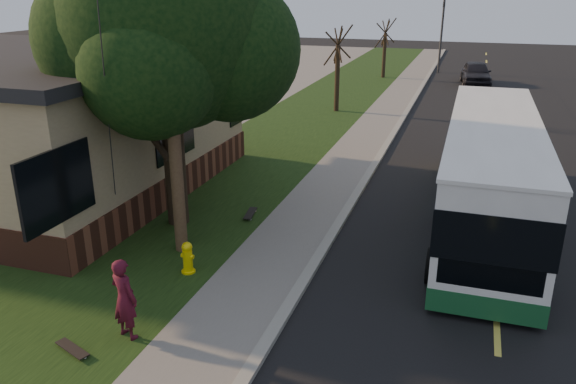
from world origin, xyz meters
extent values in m
plane|color=black|center=(0.00, 0.00, 0.00)|extent=(120.00, 120.00, 0.00)
cube|color=black|center=(4.00, 10.00, 0.01)|extent=(8.00, 80.00, 0.01)
cube|color=gray|center=(0.00, 10.00, 0.06)|extent=(0.25, 80.00, 0.12)
cube|color=slate|center=(-1.00, 10.00, 0.04)|extent=(2.00, 80.00, 0.08)
cube|color=black|center=(-4.50, 10.00, 0.04)|extent=(5.00, 80.00, 0.07)
cube|color=slate|center=(-14.50, 10.00, 0.02)|extent=(15.00, 80.00, 0.04)
cylinder|color=yellow|center=(-2.60, 0.00, 0.35)|extent=(0.22, 0.22, 0.55)
sphere|color=yellow|center=(-2.60, 0.00, 0.69)|extent=(0.24, 0.24, 0.24)
cylinder|color=yellow|center=(-2.60, 0.00, 0.47)|extent=(0.30, 0.10, 0.10)
cylinder|color=yellow|center=(-2.60, 0.00, 0.47)|extent=(0.10, 0.18, 0.10)
cylinder|color=yellow|center=(-2.60, 0.00, 0.09)|extent=(0.32, 0.32, 0.04)
cylinder|color=#473321|center=(-3.30, 1.00, 4.57)|extent=(0.30, 0.30, 9.00)
cylinder|color=#2D2D30|center=(-4.20, -0.10, 3.80)|extent=(2.52, 3.21, 7.60)
cylinder|color=black|center=(-4.20, 2.50, 2.07)|extent=(0.56, 0.56, 4.00)
sphere|color=black|center=(-4.20, 2.50, 5.27)|extent=(5.20, 5.20, 5.20)
sphere|color=black|center=(-2.80, 3.10, 4.67)|extent=(3.60, 3.60, 3.60)
sphere|color=black|center=(-5.40, 2.10, 4.97)|extent=(3.80, 3.80, 3.80)
sphere|color=black|center=(-3.90, 1.20, 4.37)|extent=(3.20, 3.20, 3.20)
sphere|color=black|center=(-4.80, 3.90, 5.67)|extent=(3.40, 3.40, 3.40)
cylinder|color=black|center=(-3.50, 18.00, 1.72)|extent=(0.24, 0.24, 3.30)
cylinder|color=black|center=(-3.50, 18.00, 3.37)|extent=(1.38, 0.57, 2.01)
cylinder|color=black|center=(-3.50, 18.00, 3.37)|extent=(0.74, 1.21, 1.58)
cylinder|color=black|center=(-3.50, 18.00, 3.37)|extent=(0.65, 1.05, 1.95)
cylinder|color=black|center=(-3.50, 18.00, 3.37)|extent=(1.28, 0.53, 1.33)
cylinder|color=black|center=(-3.50, 18.00, 3.37)|extent=(0.75, 1.21, 1.70)
cylinder|color=black|center=(-3.00, 30.00, 1.58)|extent=(0.24, 0.24, 3.03)
cylinder|color=black|center=(-3.00, 30.00, 3.10)|extent=(1.38, 0.57, 2.01)
cylinder|color=black|center=(-3.00, 30.00, 3.10)|extent=(0.74, 1.21, 1.58)
cylinder|color=black|center=(-3.00, 30.00, 3.10)|extent=(0.65, 1.05, 1.95)
cylinder|color=black|center=(-3.00, 30.00, 3.10)|extent=(1.28, 0.53, 1.33)
cylinder|color=black|center=(-3.00, 30.00, 3.10)|extent=(0.75, 1.21, 1.70)
cylinder|color=#2D2D30|center=(0.50, 34.00, 2.75)|extent=(0.16, 0.16, 5.50)
imported|color=black|center=(0.50, 34.00, 4.50)|extent=(0.18, 0.22, 1.10)
cube|color=silver|center=(3.74, 5.21, 1.63)|extent=(2.20, 10.57, 2.38)
cube|color=#175129|center=(3.74, 5.21, 0.40)|extent=(2.22, 10.59, 0.48)
cube|color=black|center=(3.74, 5.21, 1.80)|extent=(2.24, 10.61, 0.97)
cube|color=black|center=(3.74, -0.04, 1.50)|extent=(1.90, 0.06, 1.41)
cube|color=yellow|center=(3.74, -0.03, 2.69)|extent=(1.41, 0.06, 0.31)
cube|color=#FFF2CC|center=(3.08, -0.05, 0.48)|extent=(0.22, 0.04, 0.13)
cube|color=#FFF2CC|center=(4.40, -0.05, 0.48)|extent=(0.22, 0.04, 0.13)
cube|color=silver|center=(3.74, 5.21, 2.84)|extent=(2.25, 10.62, 0.08)
cylinder|color=black|center=(2.64, 1.34, 0.41)|extent=(0.25, 0.81, 0.81)
cylinder|color=black|center=(4.84, 1.34, 0.41)|extent=(0.25, 0.81, 0.81)
cylinder|color=black|center=(2.64, 4.33, 0.41)|extent=(0.25, 0.81, 0.81)
cylinder|color=black|center=(4.84, 4.33, 0.41)|extent=(0.25, 0.81, 0.81)
cylinder|color=black|center=(2.64, 9.09, 0.41)|extent=(0.25, 0.81, 0.81)
cylinder|color=black|center=(4.84, 9.09, 0.41)|extent=(0.25, 0.81, 0.81)
imported|color=#470E1E|center=(-2.50, -2.56, 0.86)|extent=(0.66, 0.53, 1.58)
cube|color=black|center=(-2.50, 3.52, 0.14)|extent=(0.36, 0.91, 0.02)
cylinder|color=silver|center=(-2.45, 3.22, 0.10)|extent=(0.20, 0.09, 0.06)
cylinder|color=silver|center=(-2.55, 3.83, 0.10)|extent=(0.20, 0.09, 0.06)
cube|color=black|center=(-3.17, -3.28, 0.14)|extent=(0.82, 0.47, 0.02)
cylinder|color=silver|center=(-2.91, -3.38, 0.10)|extent=(0.11, 0.19, 0.05)
cylinder|color=silver|center=(-3.44, -3.18, 0.10)|extent=(0.11, 0.19, 0.05)
cube|color=black|center=(-9.50, 7.87, 0.67)|extent=(1.73, 1.52, 1.26)
cube|color=black|center=(-9.50, 7.87, 1.34)|extent=(1.80, 1.58, 0.08)
imported|color=black|center=(3.20, 29.25, 0.75)|extent=(2.17, 4.54, 1.50)
camera|label=1|loc=(3.05, -10.02, 6.16)|focal=35.00mm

